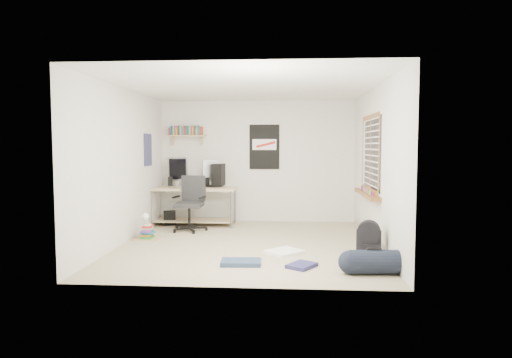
# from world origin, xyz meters

# --- Properties ---
(floor) EXTENTS (4.00, 4.50, 0.01)m
(floor) POSITION_xyz_m (0.00, 0.00, -0.01)
(floor) COLOR gray
(floor) RESTS_ON ground
(ceiling) EXTENTS (4.00, 4.50, 0.01)m
(ceiling) POSITION_xyz_m (0.00, 0.00, 2.50)
(ceiling) COLOR white
(ceiling) RESTS_ON ground
(back_wall) EXTENTS (4.00, 0.01, 2.50)m
(back_wall) POSITION_xyz_m (0.00, 2.25, 1.25)
(back_wall) COLOR silver
(back_wall) RESTS_ON ground
(left_wall) EXTENTS (0.01, 4.50, 2.50)m
(left_wall) POSITION_xyz_m (-2.00, 0.00, 1.25)
(left_wall) COLOR silver
(left_wall) RESTS_ON ground
(right_wall) EXTENTS (0.01, 4.50, 2.50)m
(right_wall) POSITION_xyz_m (2.00, 0.00, 1.25)
(right_wall) COLOR silver
(right_wall) RESTS_ON ground
(desk) EXTENTS (1.79, 1.01, 0.77)m
(desk) POSITION_xyz_m (-1.22, 1.68, 0.36)
(desk) COLOR tan
(desk) RESTS_ON floor
(monitor_left) EXTENTS (0.44, 0.21, 0.47)m
(monitor_left) POSITION_xyz_m (-1.61, 1.93, 1.00)
(monitor_left) COLOR #A3A2A7
(monitor_left) RESTS_ON desk
(monitor_right) EXTENTS (0.39, 0.22, 0.41)m
(monitor_right) POSITION_xyz_m (-0.90, 1.99, 0.98)
(monitor_right) COLOR #B7B7BD
(monitor_right) RESTS_ON desk
(pc_tower) EXTENTS (0.23, 0.43, 0.44)m
(pc_tower) POSITION_xyz_m (-0.76, 1.93, 0.99)
(pc_tower) COLOR black
(pc_tower) RESTS_ON desk
(keyboard) EXTENTS (0.42, 0.24, 0.02)m
(keyboard) POSITION_xyz_m (-1.01, 1.84, 0.78)
(keyboard) COLOR black
(keyboard) RESTS_ON desk
(speaker_left) EXTENTS (0.11, 0.11, 0.18)m
(speaker_left) POSITION_xyz_m (-1.73, 1.83, 0.86)
(speaker_left) COLOR black
(speaker_left) RESTS_ON desk
(speaker_right) EXTENTS (0.10, 0.10, 0.16)m
(speaker_right) POSITION_xyz_m (-1.00, 1.95, 0.85)
(speaker_right) COLOR black
(speaker_right) RESTS_ON desk
(office_chair) EXTENTS (0.78, 0.78, 1.03)m
(office_chair) POSITION_xyz_m (-1.18, 1.06, 0.49)
(office_chair) COLOR #242527
(office_chair) RESTS_ON floor
(wall_shelf) EXTENTS (0.80, 0.22, 0.24)m
(wall_shelf) POSITION_xyz_m (-1.45, 2.14, 1.78)
(wall_shelf) COLOR tan
(wall_shelf) RESTS_ON back_wall
(poster_back_wall) EXTENTS (0.62, 0.03, 0.92)m
(poster_back_wall) POSITION_xyz_m (0.15, 2.23, 1.55)
(poster_back_wall) COLOR black
(poster_back_wall) RESTS_ON back_wall
(poster_left_wall) EXTENTS (0.02, 0.42, 0.60)m
(poster_left_wall) POSITION_xyz_m (-1.99, 1.20, 1.50)
(poster_left_wall) COLOR navy
(poster_left_wall) RESTS_ON left_wall
(window) EXTENTS (0.10, 1.50, 1.26)m
(window) POSITION_xyz_m (1.95, 0.30, 1.45)
(window) COLOR brown
(window) RESTS_ON right_wall
(baseboard_heater) EXTENTS (0.08, 2.50, 0.18)m
(baseboard_heater) POSITION_xyz_m (1.96, 0.30, 0.09)
(baseboard_heater) COLOR #B7B2A8
(baseboard_heater) RESTS_ON floor
(backpack) EXTENTS (0.38, 0.32, 0.44)m
(backpack) POSITION_xyz_m (1.75, -0.90, 0.20)
(backpack) COLOR black
(backpack) RESTS_ON floor
(duffel_bag) EXTENTS (0.32, 0.32, 0.59)m
(duffel_bag) POSITION_xyz_m (1.69, -1.60, 0.14)
(duffel_bag) COLOR black
(duffel_bag) RESTS_ON floor
(tshirt) EXTENTS (0.63, 0.63, 0.04)m
(tshirt) POSITION_xyz_m (0.59, -0.57, 0.02)
(tshirt) COLOR white
(tshirt) RESTS_ON floor
(jeans_a) EXTENTS (0.54, 0.36, 0.06)m
(jeans_a) POSITION_xyz_m (0.01, -1.26, 0.03)
(jeans_a) COLOR navy
(jeans_a) RESTS_ON floor
(jeans_b) EXTENTS (0.44, 0.47, 0.05)m
(jeans_b) POSITION_xyz_m (0.82, -1.34, 0.03)
(jeans_b) COLOR navy
(jeans_b) RESTS_ON floor
(book_stack) EXTENTS (0.54, 0.48, 0.30)m
(book_stack) POSITION_xyz_m (-1.75, 0.30, 0.15)
(book_stack) COLOR brown
(book_stack) RESTS_ON floor
(desk_lamp) EXTENTS (0.18, 0.25, 0.22)m
(desk_lamp) POSITION_xyz_m (-1.73, 0.28, 0.38)
(desk_lamp) COLOR silver
(desk_lamp) RESTS_ON book_stack
(subwoofer) EXTENTS (0.29, 0.29, 0.26)m
(subwoofer) POSITION_xyz_m (-1.72, 1.69, 0.14)
(subwoofer) COLOR black
(subwoofer) RESTS_ON floor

